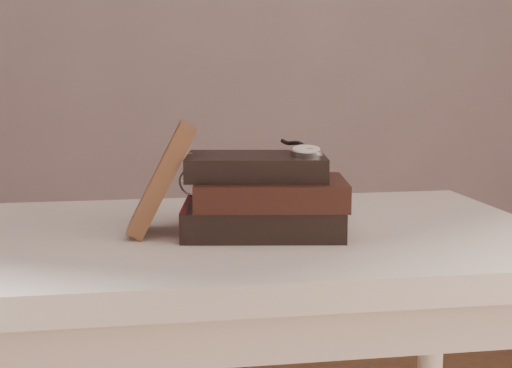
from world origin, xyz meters
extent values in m
cube|color=beige|center=(0.00, 0.35, 0.73)|extent=(1.00, 0.60, 0.04)
cube|color=white|center=(0.00, 0.35, 0.67)|extent=(0.88, 0.49, 0.08)
cube|color=black|center=(0.06, 0.32, 0.77)|extent=(0.26, 0.20, 0.04)
cube|color=#FAEFCC|center=(0.06, 0.32, 0.77)|extent=(0.25, 0.18, 0.03)
cube|color=gold|center=(-0.05, 0.36, 0.77)|extent=(0.01, 0.01, 0.04)
cube|color=maroon|center=(-0.06, 0.34, 0.77)|extent=(0.03, 0.15, 0.04)
cube|color=black|center=(0.07, 0.31, 0.81)|extent=(0.24, 0.18, 0.04)
cube|color=#FAEFCC|center=(0.07, 0.31, 0.81)|extent=(0.23, 0.17, 0.03)
cube|color=gold|center=(-0.04, 0.35, 0.81)|extent=(0.01, 0.01, 0.04)
cube|color=black|center=(0.05, 0.33, 0.85)|extent=(0.23, 0.17, 0.03)
cube|color=#FAEFCC|center=(0.05, 0.33, 0.85)|extent=(0.22, 0.16, 0.03)
cube|color=gold|center=(-0.05, 0.37, 0.85)|extent=(0.01, 0.01, 0.03)
cube|color=#492C1C|center=(-0.09, 0.34, 0.83)|extent=(0.11, 0.12, 0.17)
cylinder|color=silver|center=(0.12, 0.29, 0.87)|extent=(0.06, 0.06, 0.02)
cylinder|color=white|center=(0.12, 0.29, 0.88)|extent=(0.05, 0.05, 0.01)
torus|color=silver|center=(0.12, 0.29, 0.88)|extent=(0.05, 0.05, 0.01)
cylinder|color=silver|center=(0.12, 0.32, 0.87)|extent=(0.01, 0.01, 0.01)
cube|color=black|center=(0.12, 0.30, 0.88)|extent=(0.00, 0.01, 0.00)
cube|color=black|center=(0.12, 0.29, 0.88)|extent=(0.01, 0.00, 0.00)
sphere|color=black|center=(0.12, 0.33, 0.88)|extent=(0.01, 0.01, 0.01)
sphere|color=black|center=(0.12, 0.34, 0.88)|extent=(0.01, 0.01, 0.01)
sphere|color=black|center=(0.12, 0.35, 0.88)|extent=(0.01, 0.01, 0.01)
sphere|color=black|center=(0.12, 0.36, 0.88)|extent=(0.01, 0.01, 0.01)
sphere|color=black|center=(0.11, 0.37, 0.88)|extent=(0.01, 0.01, 0.01)
sphere|color=black|center=(0.11, 0.38, 0.88)|extent=(0.01, 0.01, 0.01)
sphere|color=black|center=(0.11, 0.39, 0.88)|extent=(0.01, 0.01, 0.01)
sphere|color=black|center=(0.11, 0.40, 0.88)|extent=(0.01, 0.01, 0.01)
sphere|color=black|center=(0.11, 0.41, 0.88)|extent=(0.01, 0.01, 0.01)
sphere|color=black|center=(0.11, 0.41, 0.88)|extent=(0.01, 0.01, 0.01)
torus|color=silver|center=(-0.04, 0.41, 0.82)|extent=(0.05, 0.02, 0.05)
torus|color=silver|center=(0.01, 0.40, 0.82)|extent=(0.05, 0.02, 0.05)
cylinder|color=silver|center=(-0.01, 0.40, 0.82)|extent=(0.01, 0.01, 0.00)
cylinder|color=silver|center=(-0.05, 0.46, 0.81)|extent=(0.02, 0.11, 0.03)
cylinder|color=silver|center=(0.04, 0.45, 0.81)|extent=(0.02, 0.11, 0.03)
camera|label=1|loc=(-0.14, -0.78, 1.00)|focal=53.41mm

